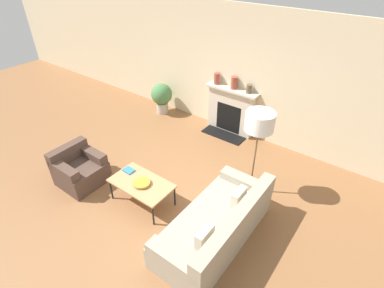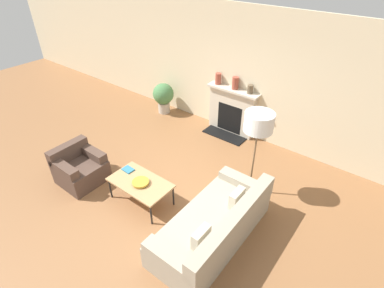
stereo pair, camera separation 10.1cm
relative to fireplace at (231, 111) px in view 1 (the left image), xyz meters
name	(u,v)px [view 1 (the left image)]	position (x,y,z in m)	size (l,w,h in m)	color
ground_plane	(159,202)	(0.24, -2.88, -0.55)	(18.00, 18.00, 0.00)	brown
wall_back	(246,75)	(0.24, 0.14, 0.90)	(18.00, 0.06, 2.90)	beige
fireplace	(231,111)	(0.00, 0.00, 0.00)	(1.28, 0.59, 1.12)	beige
couch	(217,225)	(1.50, -2.91, -0.27)	(0.96, 2.12, 0.76)	#9E937F
armchair_near	(80,169)	(-1.34, -3.34, -0.26)	(0.79, 0.80, 0.72)	#4C382D
coffee_table	(141,184)	(0.01, -3.03, -0.13)	(1.10, 0.63, 0.45)	tan
bowl	(142,183)	(0.05, -3.05, -0.06)	(0.29, 0.29, 0.05)	#BC8E2D
book	(129,170)	(-0.40, -2.93, -0.08)	(0.21, 0.16, 0.02)	teal
floor_lamp	(259,125)	(1.42, -1.62, 0.89)	(0.49, 0.49, 1.66)	brown
mantel_vase_left	(217,78)	(-0.43, 0.01, 0.70)	(0.14, 0.14, 0.26)	brown
mantel_vase_center_left	(234,83)	(0.02, 0.01, 0.71)	(0.15, 0.15, 0.28)	brown
mantel_vase_center_right	(249,89)	(0.40, 0.01, 0.67)	(0.13, 0.13, 0.19)	brown
potted_plant	(162,96)	(-1.95, -0.27, -0.06)	(0.56, 0.56, 0.82)	#B2A899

